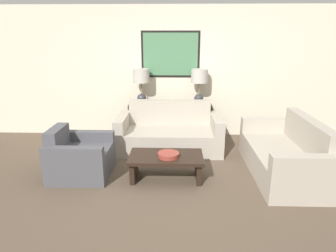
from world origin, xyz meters
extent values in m
plane|color=brown|center=(0.00, 0.00, 0.00)|extent=(20.00, 20.00, 0.00)
cube|color=beige|center=(0.00, 2.32, 1.32)|extent=(7.96, 0.10, 2.65)
cube|color=black|center=(0.00, 2.26, 1.70)|extent=(1.18, 0.01, 0.92)
cube|color=#4C7F56|center=(0.00, 2.26, 1.70)|extent=(1.10, 0.02, 0.84)
cube|color=#332319|center=(0.00, 2.05, 0.36)|extent=(1.69, 0.39, 0.73)
cylinder|color=#333338|center=(-0.58, 2.05, 0.74)|extent=(0.16, 0.16, 0.02)
sphere|color=#333338|center=(-0.58, 2.05, 0.84)|extent=(0.19, 0.19, 0.19)
cylinder|color=#8C7A51|center=(-0.58, 2.05, 1.05)|extent=(0.02, 0.02, 0.23)
cylinder|color=#B2ADA3|center=(-0.58, 2.05, 1.30)|extent=(0.33, 0.33, 0.27)
cylinder|color=#333338|center=(0.58, 2.05, 0.74)|extent=(0.16, 0.16, 0.02)
sphere|color=#333338|center=(0.58, 2.05, 0.84)|extent=(0.19, 0.19, 0.19)
cylinder|color=#8C7A51|center=(0.58, 2.05, 1.05)|extent=(0.02, 0.02, 0.23)
cylinder|color=#B2ADA3|center=(0.58, 2.05, 1.30)|extent=(0.33, 0.33, 0.27)
cube|color=#ADA393|center=(0.00, 1.24, 0.20)|extent=(1.56, 0.74, 0.40)
cube|color=#ADA393|center=(0.00, 1.69, 0.44)|extent=(1.56, 0.18, 0.88)
cube|color=#ADA393|center=(-0.87, 1.33, 0.33)|extent=(0.18, 0.92, 0.66)
cube|color=#ADA393|center=(0.87, 1.33, 0.33)|extent=(0.18, 0.92, 0.66)
cube|color=#ADA393|center=(1.67, 0.39, 0.20)|extent=(0.74, 1.56, 0.40)
cube|color=#ADA393|center=(2.13, 0.39, 0.44)|extent=(0.18, 1.56, 0.88)
cube|color=#ADA393|center=(1.76, 1.26, 0.33)|extent=(0.92, 0.18, 0.66)
cube|color=#ADA393|center=(1.76, -0.48, 0.33)|extent=(0.92, 0.18, 0.66)
cube|color=black|center=(-0.02, 0.16, 0.35)|extent=(1.09, 0.60, 0.05)
cube|color=black|center=(-0.50, 0.16, 0.16)|extent=(0.07, 0.48, 0.32)
cube|color=black|center=(0.46, 0.16, 0.16)|extent=(0.07, 0.48, 0.32)
cylinder|color=#93382D|center=(0.02, 0.11, 0.41)|extent=(0.31, 0.31, 0.06)
cube|color=#4C4C51|center=(-1.23, 0.26, 0.21)|extent=(0.69, 0.58, 0.43)
cube|color=#4C4C51|center=(-1.66, 0.26, 0.38)|extent=(0.18, 0.58, 0.75)
cube|color=#4C4C51|center=(-1.32, -0.11, 0.29)|extent=(0.87, 0.14, 0.59)
cube|color=#4C4C51|center=(-1.32, 0.62, 0.29)|extent=(0.87, 0.14, 0.59)
camera|label=1|loc=(0.13, -3.94, 2.09)|focal=32.00mm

